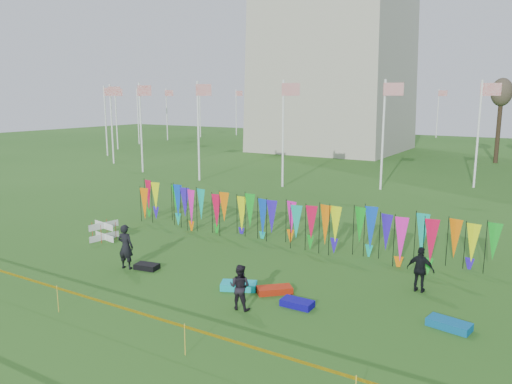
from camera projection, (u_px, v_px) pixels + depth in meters
The scene contains 13 objects.
ground at pixel (165, 298), 17.11m from camera, with size 160.00×160.00×0.00m, color #245217.
flagpole_ring at pixel (333, 119), 63.76m from camera, with size 57.40×56.16×8.00m.
banner_row at pixel (281, 218), 23.22m from camera, with size 18.64×0.64×2.11m.
caution_tape_near at pixel (99, 302), 14.85m from camera, with size 26.00×0.02×0.90m.
box_kite at pixel (104, 231), 23.88m from camera, with size 0.81×0.81×0.89m.
person_left at pixel (126, 247), 19.87m from camera, with size 0.66×0.48×1.82m, color black.
person_mid at pixel (240, 287), 16.09m from camera, with size 0.73×0.45×1.50m, color black.
person_right at pixel (420, 270), 17.50m from camera, with size 0.96×0.54×1.63m, color black.
kite_bag_turquoise at pixel (239, 286), 17.86m from camera, with size 1.26×0.63×0.25m, color #0EC5D4.
kite_bag_blue at pixel (297, 303), 16.39m from camera, with size 1.05×0.55×0.22m, color #11099F.
kite_bag_red at pixel (275, 290), 17.51m from camera, with size 1.22×0.56×0.22m, color red.
kite_bag_black at pixel (147, 266), 19.94m from camera, with size 0.93×0.54×0.22m, color black.
kite_bag_teal at pixel (449, 324), 14.85m from camera, with size 1.24×0.59×0.24m, color #0B63A0.
Camera 1 is at (11.05, -12.14, 6.80)m, focal length 35.00 mm.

